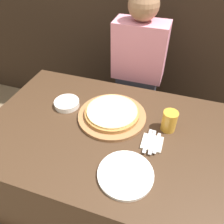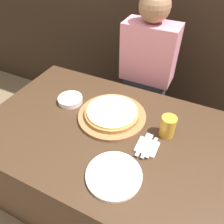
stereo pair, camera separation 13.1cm
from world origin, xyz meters
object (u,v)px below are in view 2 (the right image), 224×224
Objects in this scene: pizza_on_board at (112,114)px; dinner_knife at (147,146)px; dinner_plate at (114,175)px; fork at (143,144)px; beer_glass at (168,126)px; side_bowl at (70,100)px; spoon at (152,147)px; diner_person at (145,84)px.

dinner_knife is (0.27, -0.13, -0.01)m from pizza_on_board.
fork is (0.06, 0.23, 0.01)m from dinner_plate.
beer_glass is 0.16m from dinner_knife.
side_bowl is at bearing 165.23° from fork.
diner_person reaches higher than spoon.
dinner_knife is at bearing -70.68° from diner_person.
spoon is 0.11× the size of diner_person.
fork and spoon have the same top height.
beer_glass is 0.17m from fork.
fork is 1.18× the size of spoon.
pizza_on_board is 1.55× the size of dinner_plate.
fork is 0.13× the size of diner_person.
dinner_plate reaches higher than fork.
dinner_knife is 0.72m from diner_person.
beer_glass is at bearing 0.65° from pizza_on_board.
dinner_knife is at bearing -14.16° from side_bowl.
dinner_knife is (0.08, 0.23, 0.01)m from dinner_plate.
diner_person is at bearing 57.07° from side_bowl.
side_bowl reaches higher than spoon.
beer_glass is at bearing 57.07° from fork.
beer_glass is (0.34, 0.00, 0.04)m from pizza_on_board.
dinner_plate is at bearing -37.18° from side_bowl.
side_bowl reaches higher than dinner_plate.
beer_glass is 0.72× the size of dinner_knife.
fork is 0.02m from dinner_knife.
pizza_on_board is 0.55m from diner_person.
dinner_plate is at bearing -115.18° from spoon.
spoon is 0.73m from diner_person.
dinner_plate is at bearing -104.24° from fork.
spoon is at bearing -13.60° from side_bowl.
beer_glass is at bearing 64.96° from dinner_knife.
side_bowl is 1.07× the size of spoon.
pizza_on_board reaches higher than side_bowl.
pizza_on_board is 0.31m from side_bowl.
beer_glass is 0.40m from dinner_plate.
spoon is (0.05, 0.00, 0.00)m from fork.
diner_person is (-0.21, 0.68, -0.09)m from fork.
pizza_on_board is 3.30× the size of beer_glass.
dinner_knife is (-0.06, -0.14, -0.05)m from beer_glass.
diner_person is (-0.24, 0.68, -0.09)m from dinner_knife.
fork is (-0.09, -0.14, -0.05)m from beer_glass.
side_bowl is 0.58m from fork.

